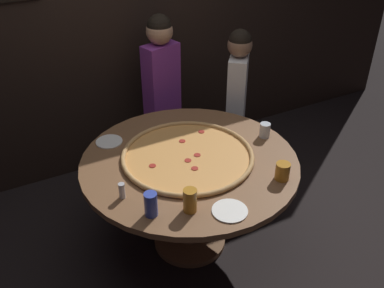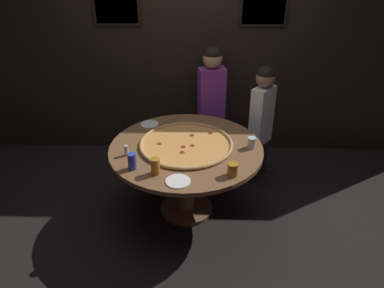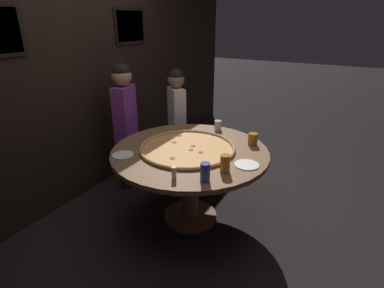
{
  "view_description": "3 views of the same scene",
  "coord_description": "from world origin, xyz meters",
  "px_view_note": "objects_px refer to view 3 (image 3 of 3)",
  "views": [
    {
      "loc": [
        -1.07,
        -2.03,
        2.31
      ],
      "look_at": [
        -0.02,
        -0.07,
        0.9
      ],
      "focal_mm": 40.0,
      "sensor_mm": 36.0,
      "label": 1
    },
    {
      "loc": [
        0.13,
        -2.98,
        2.47
      ],
      "look_at": [
        0.06,
        -0.05,
        0.8
      ],
      "focal_mm": 35.0,
      "sensor_mm": 36.0,
      "label": 2
    },
    {
      "loc": [
        -2.15,
        -1.23,
        1.84
      ],
      "look_at": [
        0.02,
        -0.01,
        0.79
      ],
      "focal_mm": 28.0,
      "sensor_mm": 36.0,
      "label": 3
    }
  ],
  "objects_px": {
    "white_plate_right_side": "(247,165)",
    "white_plate_near_front": "(123,155)",
    "drink_cup_front_edge": "(205,172)",
    "giant_pizza": "(187,148)",
    "condiment_shaker": "(174,173)",
    "drink_cup_near_left": "(218,125)",
    "drink_cup_by_shaker": "(225,163)",
    "drink_cup_far_right": "(253,139)",
    "diner_centre_back": "(177,116)",
    "diner_far_right": "(126,119)",
    "dining_table": "(190,164)"
  },
  "relations": [
    {
      "from": "white_plate_near_front",
      "to": "diner_far_right",
      "type": "distance_m",
      "value": 0.83
    },
    {
      "from": "drink_cup_by_shaker",
      "to": "drink_cup_front_edge",
      "type": "distance_m",
      "value": 0.21
    },
    {
      "from": "white_plate_right_side",
      "to": "diner_far_right",
      "type": "relative_size",
      "value": 0.14
    },
    {
      "from": "drink_cup_near_left",
      "to": "white_plate_right_side",
      "type": "height_order",
      "value": "drink_cup_near_left"
    },
    {
      "from": "drink_cup_far_right",
      "to": "white_plate_right_side",
      "type": "distance_m",
      "value": 0.45
    },
    {
      "from": "white_plate_right_side",
      "to": "white_plate_near_front",
      "type": "distance_m",
      "value": 1.06
    },
    {
      "from": "white_plate_right_side",
      "to": "condiment_shaker",
      "type": "height_order",
      "value": "condiment_shaker"
    },
    {
      "from": "drink_cup_by_shaker",
      "to": "drink_cup_far_right",
      "type": "distance_m",
      "value": 0.63
    },
    {
      "from": "condiment_shaker",
      "to": "diner_far_right",
      "type": "relative_size",
      "value": 0.07
    },
    {
      "from": "giant_pizza",
      "to": "drink_cup_near_left",
      "type": "xyz_separation_m",
      "value": [
        0.6,
        -0.03,
        0.04
      ]
    },
    {
      "from": "white_plate_right_side",
      "to": "drink_cup_front_edge",
      "type": "bearing_deg",
      "value": 155.1
    },
    {
      "from": "drink_cup_near_left",
      "to": "white_plate_right_side",
      "type": "bearing_deg",
      "value": -139.21
    },
    {
      "from": "giant_pizza",
      "to": "drink_cup_far_right",
      "type": "distance_m",
      "value": 0.62
    },
    {
      "from": "dining_table",
      "to": "condiment_shaker",
      "type": "bearing_deg",
      "value": -162.81
    },
    {
      "from": "white_plate_near_front",
      "to": "condiment_shaker",
      "type": "distance_m",
      "value": 0.62
    },
    {
      "from": "diner_centre_back",
      "to": "dining_table",
      "type": "bearing_deg",
      "value": -12.24
    },
    {
      "from": "drink_cup_by_shaker",
      "to": "white_plate_near_front",
      "type": "bearing_deg",
      "value": 100.19
    },
    {
      "from": "giant_pizza",
      "to": "condiment_shaker",
      "type": "xyz_separation_m",
      "value": [
        -0.52,
        -0.19,
        0.04
      ]
    },
    {
      "from": "giant_pizza",
      "to": "diner_far_right",
      "type": "relative_size",
      "value": 0.62
    },
    {
      "from": "dining_table",
      "to": "drink_cup_far_right",
      "type": "distance_m",
      "value": 0.63
    },
    {
      "from": "drink_cup_by_shaker",
      "to": "white_plate_near_front",
      "type": "xyz_separation_m",
      "value": [
        -0.16,
        0.89,
        -0.07
      ]
    },
    {
      "from": "drink_cup_by_shaker",
      "to": "dining_table",
      "type": "bearing_deg",
      "value": 62.37
    },
    {
      "from": "drink_cup_far_right",
      "to": "diner_far_right",
      "type": "relative_size",
      "value": 0.08
    },
    {
      "from": "white_plate_right_side",
      "to": "white_plate_near_front",
      "type": "height_order",
      "value": "same"
    },
    {
      "from": "drink_cup_front_edge",
      "to": "diner_far_right",
      "type": "height_order",
      "value": "diner_far_right"
    },
    {
      "from": "drink_cup_by_shaker",
      "to": "diner_far_right",
      "type": "distance_m",
      "value": 1.49
    },
    {
      "from": "giant_pizza",
      "to": "drink_cup_far_right",
      "type": "relative_size",
      "value": 7.92
    },
    {
      "from": "dining_table",
      "to": "white_plate_right_side",
      "type": "distance_m",
      "value": 0.58
    },
    {
      "from": "giant_pizza",
      "to": "white_plate_near_front",
      "type": "distance_m",
      "value": 0.57
    },
    {
      "from": "condiment_shaker",
      "to": "dining_table",
      "type": "bearing_deg",
      "value": 17.19
    },
    {
      "from": "drink_cup_near_left",
      "to": "diner_centre_back",
      "type": "bearing_deg",
      "value": 73.87
    },
    {
      "from": "drink_cup_front_edge",
      "to": "white_plate_near_front",
      "type": "height_order",
      "value": "drink_cup_front_edge"
    },
    {
      "from": "diner_centre_back",
      "to": "diner_far_right",
      "type": "height_order",
      "value": "diner_far_right"
    },
    {
      "from": "white_plate_near_front",
      "to": "diner_far_right",
      "type": "relative_size",
      "value": 0.13
    },
    {
      "from": "drink_cup_front_edge",
      "to": "giant_pizza",
      "type": "bearing_deg",
      "value": 42.91
    },
    {
      "from": "white_plate_near_front",
      "to": "diner_centre_back",
      "type": "distance_m",
      "value": 1.19
    },
    {
      "from": "white_plate_near_front",
      "to": "diner_centre_back",
      "type": "relative_size",
      "value": 0.14
    },
    {
      "from": "drink_cup_far_right",
      "to": "diner_centre_back",
      "type": "distance_m",
      "value": 1.15
    },
    {
      "from": "drink_cup_by_shaker",
      "to": "diner_centre_back",
      "type": "xyz_separation_m",
      "value": [
        1.01,
        1.07,
        -0.07
      ]
    },
    {
      "from": "white_plate_right_side",
      "to": "white_plate_near_front",
      "type": "relative_size",
      "value": 1.09
    },
    {
      "from": "drink_cup_near_left",
      "to": "drink_cup_far_right",
      "type": "bearing_deg",
      "value": -114.21
    },
    {
      "from": "dining_table",
      "to": "drink_cup_near_left",
      "type": "distance_m",
      "value": 0.63
    },
    {
      "from": "giant_pizza",
      "to": "white_plate_near_front",
      "type": "height_order",
      "value": "giant_pizza"
    },
    {
      "from": "dining_table",
      "to": "drink_cup_near_left",
      "type": "relative_size",
      "value": 13.85
    },
    {
      "from": "drink_cup_front_edge",
      "to": "diner_centre_back",
      "type": "height_order",
      "value": "diner_centre_back"
    },
    {
      "from": "drink_cup_far_right",
      "to": "diner_far_right",
      "type": "height_order",
      "value": "diner_far_right"
    },
    {
      "from": "dining_table",
      "to": "diner_centre_back",
      "type": "distance_m",
      "value": 1.01
    },
    {
      "from": "white_plate_right_side",
      "to": "drink_cup_by_shaker",
      "type": "bearing_deg",
      "value": 149.43
    },
    {
      "from": "dining_table",
      "to": "drink_cup_by_shaker",
      "type": "height_order",
      "value": "drink_cup_by_shaker"
    },
    {
      "from": "drink_cup_by_shaker",
      "to": "drink_cup_far_right",
      "type": "relative_size",
      "value": 1.28
    }
  ]
}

